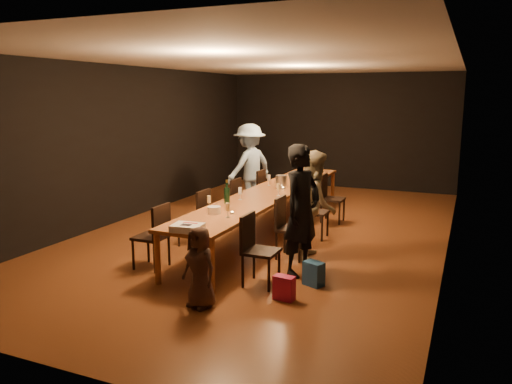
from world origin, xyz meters
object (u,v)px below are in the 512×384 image
at_px(birthday_cake, 187,228).
at_px(champagne_bottle, 227,192).
at_px(table, 269,194).
at_px(woman_tan, 315,205).
at_px(chair_right_0, 261,250).
at_px(child, 200,267).
at_px(chair_left_2, 227,203).
at_px(chair_right_1, 292,228).
at_px(chair_right_2, 315,211).
at_px(woman_birthday, 302,210).
at_px(chair_left_3, 253,192).
at_px(chair_right_3, 333,198).
at_px(chair_left_0, 151,236).
at_px(plate_stack, 214,210).
at_px(man_blue, 249,166).
at_px(ice_bucket, 281,181).
at_px(chair_left_1, 194,217).

bearing_deg(birthday_cake, champagne_bottle, 92.25).
distance_m(table, woman_tan, 1.56).
relative_size(chair_right_0, child, 0.97).
relative_size(chair_left_2, woman_tan, 0.57).
xyz_separation_m(chair_right_1, chair_right_2, (0.00, 1.20, 0.00)).
relative_size(woman_birthday, birthday_cake, 4.37).
distance_m(table, chair_left_3, 1.49).
distance_m(chair_right_0, chair_right_3, 3.60).
bearing_deg(table, chair_right_1, -54.69).
distance_m(chair_left_2, champagne_bottle, 1.42).
height_order(woman_birthday, birthday_cake, woman_birthday).
bearing_deg(child, birthday_cake, 149.90).
xyz_separation_m(chair_left_0, plate_stack, (0.76, 0.50, 0.34)).
bearing_deg(woman_tan, chair_right_2, -3.52).
xyz_separation_m(woman_birthday, woman_tan, (-0.04, 0.76, -0.08)).
relative_size(man_blue, ice_bucket, 8.03).
bearing_deg(child, chair_right_2, 99.81).
bearing_deg(chair_left_1, chair_right_1, -90.00).
bearing_deg(chair_left_2, child, -158.37).
bearing_deg(child, man_blue, 124.35).
relative_size(table, chair_left_2, 6.45).
bearing_deg(birthday_cake, ice_bucket, 82.45).
height_order(chair_left_1, child, child).
height_order(table, chair_left_2, chair_left_2).
bearing_deg(chair_left_2, chair_right_3, -54.78).
relative_size(chair_left_1, woman_birthday, 0.52).
bearing_deg(woman_birthday, table, 52.20).
bearing_deg(chair_right_3, birthday_cake, -11.37).
bearing_deg(chair_right_0, man_blue, -154.08).
height_order(chair_left_2, woman_birthday, woman_birthday).
xyz_separation_m(chair_right_2, champagne_bottle, (-1.09, -1.19, 0.47)).
height_order(chair_right_3, chair_left_3, same).
bearing_deg(child, chair_right_1, 96.02).
height_order(table, chair_right_2, chair_right_2).
distance_m(chair_right_3, chair_left_2, 2.08).
bearing_deg(birthday_cake, chair_left_2, 100.05).
relative_size(woman_tan, man_blue, 0.89).
bearing_deg(man_blue, chair_right_0, 48.42).
xyz_separation_m(woman_birthday, champagne_bottle, (-1.43, 0.61, 0.04)).
bearing_deg(chair_right_2, chair_left_3, -125.22).
relative_size(chair_left_2, chair_left_3, 1.00).
xyz_separation_m(chair_left_1, chair_left_2, (0.00, 1.20, 0.00)).
bearing_deg(champagne_bottle, plate_stack, -78.33).
bearing_deg(champagne_bottle, birthday_cake, -80.55).
bearing_deg(plate_stack, chair_right_0, -27.93).
bearing_deg(child, chair_left_0, 162.04).
xyz_separation_m(chair_right_2, chair_left_3, (-1.70, 1.20, 0.00)).
relative_size(chair_right_1, chair_left_1, 1.00).
bearing_deg(birthday_cake, child, -53.87).
distance_m(chair_left_0, chair_left_1, 1.20).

